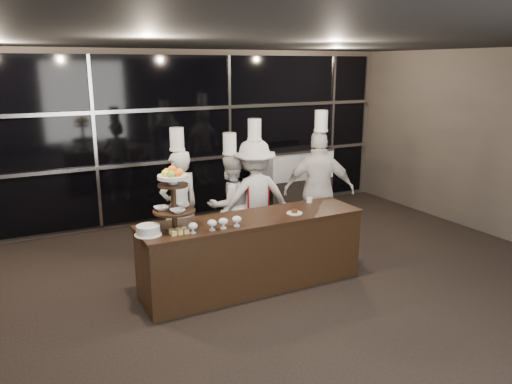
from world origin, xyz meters
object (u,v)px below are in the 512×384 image
display_stand (173,194)px  chef_a (180,206)px  layer_cake (148,230)px  chef_c (255,197)px  chef_d (319,190)px  display_case (296,178)px  buffet_counter (253,252)px  chef_b (230,203)px

display_stand → chef_a: (0.46, 1.18, -0.50)m
display_stand → layer_cake: 0.49m
layer_cake → chef_c: (1.87, 1.07, -0.11)m
display_stand → chef_d: bearing=17.2°
chef_c → chef_d: (0.96, -0.24, 0.05)m
chef_a → chef_c: bearing=-8.1°
display_case → chef_d: 1.85m
buffet_counter → chef_a: chef_a is taller
display_stand → layer_cake: size_ratio=2.48×
buffet_counter → display_stand: bearing=-180.0°
layer_cake → chef_d: 2.96m
chef_c → chef_a: bearing=171.9°
display_stand → chef_c: bearing=33.3°
chef_c → display_case: bearing=42.0°
buffet_counter → chef_c: 1.23m
display_stand → layer_cake: display_stand is taller
chef_d → layer_cake: bearing=-163.7°
buffet_counter → chef_b: (0.25, 1.20, 0.30)m
display_case → chef_c: chef_c is taller
display_case → chef_a: bearing=-154.3°
chef_b → chef_c: chef_c is taller
chef_a → chef_d: bearing=-10.9°
layer_cake → chef_d: bearing=16.3°
display_stand → chef_a: size_ratio=0.39×
display_stand → display_case: display_stand is taller
chef_a → chef_c: chef_c is taller
display_stand → display_case: bearing=38.0°
chef_c → chef_d: bearing=-14.1°
layer_cake → chef_c: 2.16m
chef_c → chef_d: chef_d is taller
display_stand → chef_a: 1.36m
layer_cake → display_stand: bearing=8.8°
layer_cake → chef_d: (2.84, 0.83, -0.06)m
display_case → chef_c: bearing=-138.0°
chef_b → chef_d: (1.27, -0.42, 0.15)m
buffet_counter → display_stand: 1.33m
layer_cake → display_case: display_case is taller
chef_c → layer_cake: bearing=-150.2°
buffet_counter → layer_cake: (-1.32, -0.05, 0.51)m
display_stand → chef_d: chef_d is taller
buffet_counter → layer_cake: 1.42m
display_case → chef_a: size_ratio=0.68×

